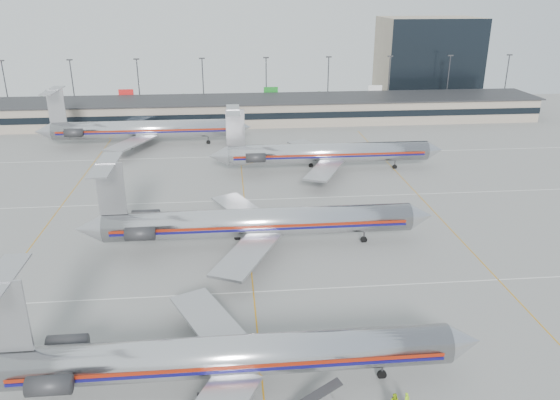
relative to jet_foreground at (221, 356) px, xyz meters
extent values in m
plane|color=gray|center=(3.61, 6.28, -3.45)|extent=(260.00, 260.00, 0.00)
cube|color=silver|center=(3.61, 16.28, -3.44)|extent=(160.00, 0.15, 0.02)
cube|color=gray|center=(3.61, 104.28, -0.45)|extent=(160.00, 16.00, 6.00)
cube|color=black|center=(3.61, 96.18, -0.25)|extent=(160.00, 0.20, 1.60)
cube|color=#2D2D30|center=(3.61, 104.28, 2.65)|extent=(162.00, 17.00, 0.30)
cylinder|color=#38383D|center=(-59.39, 118.28, 4.05)|extent=(0.30, 0.30, 15.00)
cube|color=#2D2D30|center=(-59.39, 118.28, 11.65)|extent=(1.60, 0.40, 0.35)
cylinder|color=#38383D|center=(-41.39, 118.28, 4.05)|extent=(0.30, 0.30, 15.00)
cube|color=#2D2D30|center=(-41.39, 118.28, 11.65)|extent=(1.60, 0.40, 0.35)
cylinder|color=#38383D|center=(-23.39, 118.28, 4.05)|extent=(0.30, 0.30, 15.00)
cube|color=#2D2D30|center=(-23.39, 118.28, 11.65)|extent=(1.60, 0.40, 0.35)
cylinder|color=#38383D|center=(-5.39, 118.28, 4.05)|extent=(0.30, 0.30, 15.00)
cube|color=#2D2D30|center=(-5.39, 118.28, 11.65)|extent=(1.60, 0.40, 0.35)
cylinder|color=#38383D|center=(12.61, 118.28, 4.05)|extent=(0.30, 0.30, 15.00)
cube|color=#2D2D30|center=(12.61, 118.28, 11.65)|extent=(1.60, 0.40, 0.35)
cylinder|color=#38383D|center=(30.61, 118.28, 4.05)|extent=(0.30, 0.30, 15.00)
cube|color=#2D2D30|center=(30.61, 118.28, 11.65)|extent=(1.60, 0.40, 0.35)
cylinder|color=#38383D|center=(48.61, 118.28, 4.05)|extent=(0.30, 0.30, 15.00)
cube|color=#2D2D30|center=(48.61, 118.28, 11.65)|extent=(1.60, 0.40, 0.35)
cylinder|color=#38383D|center=(66.61, 118.28, 4.05)|extent=(0.30, 0.30, 15.00)
cube|color=#2D2D30|center=(66.61, 118.28, 11.65)|extent=(1.60, 0.40, 0.35)
cylinder|color=#38383D|center=(84.61, 118.28, 4.05)|extent=(0.30, 0.30, 15.00)
cube|color=#2D2D30|center=(84.61, 118.28, 11.65)|extent=(1.60, 0.40, 0.35)
cube|color=tan|center=(65.61, 134.28, 9.05)|extent=(30.00, 20.00, 25.00)
cylinder|color=silver|center=(0.96, 0.00, -0.05)|extent=(38.81, 3.59, 3.59)
cone|color=silver|center=(21.91, 0.00, -0.05)|extent=(3.10, 3.59, 3.59)
cube|color=maroon|center=(0.96, -1.80, 0.09)|extent=(36.87, 0.05, 0.34)
cube|color=#0E0B50|center=(0.96, -1.80, -0.30)|extent=(36.87, 0.05, 0.27)
cube|color=#B1B1B6|center=(-0.98, 6.80, -1.02)|extent=(9.02, 13.15, 0.31)
cube|color=#B1B1B6|center=(-16.99, 0.00, 5.04)|extent=(3.30, 0.24, 6.60)
cylinder|color=#2D2D30|center=(-13.60, 2.77, 0.24)|extent=(3.49, 1.65, 1.65)
cylinder|color=#2D2D30|center=(-13.60, -2.76, 0.24)|extent=(3.49, 1.65, 1.65)
cylinder|color=#2D2D30|center=(14.54, 0.00, -2.65)|extent=(0.19, 0.19, 1.60)
cylinder|color=#2D2D30|center=(-1.95, 2.33, -2.65)|extent=(0.19, 0.19, 1.60)
cylinder|color=black|center=(14.54, 0.00, -3.11)|extent=(0.87, 0.29, 0.87)
cylinder|color=silver|center=(5.20, 28.32, 0.19)|extent=(41.59, 3.85, 3.85)
cone|color=silver|center=(27.65, 28.32, 0.19)|extent=(3.33, 3.85, 3.85)
cone|color=#B1B1B6|center=(-17.47, 28.32, 0.19)|extent=(3.74, 3.85, 3.85)
cube|color=maroon|center=(5.20, 26.39, 0.35)|extent=(39.51, 0.05, 0.36)
cube|color=#0E0B50|center=(5.20, 26.39, -0.07)|extent=(39.51, 0.05, 0.29)
cube|color=#B1B1B6|center=(3.12, 35.60, -0.85)|extent=(9.67, 14.09, 0.33)
cube|color=#B1B1B6|center=(3.12, 21.05, -0.85)|extent=(9.67, 14.09, 0.33)
cube|color=#B1B1B6|center=(-14.04, 28.32, 5.65)|extent=(3.53, 0.26, 7.07)
cube|color=#B1B1B6|center=(-14.35, 28.32, 8.97)|extent=(2.50, 10.92, 0.19)
cylinder|color=#2D2D30|center=(-10.40, 31.29, 0.50)|extent=(3.74, 1.77, 1.77)
cylinder|color=#2D2D30|center=(-10.40, 25.36, 0.50)|extent=(3.74, 1.77, 1.77)
cylinder|color=#2D2D30|center=(19.75, 28.32, -2.59)|extent=(0.21, 0.21, 1.72)
cylinder|color=#2D2D30|center=(2.08, 25.83, -2.59)|extent=(0.21, 0.21, 1.72)
cylinder|color=#2D2D30|center=(2.08, 30.82, -2.59)|extent=(0.21, 0.21, 1.72)
cylinder|color=black|center=(19.75, 28.32, -3.09)|extent=(0.94, 0.31, 0.94)
cylinder|color=silver|center=(20.55, 60.72, 0.14)|extent=(38.91, 3.79, 3.79)
cone|color=silver|center=(41.64, 60.72, 0.14)|extent=(3.28, 3.79, 3.79)
cone|color=#B1B1B6|center=(-0.75, 60.72, 0.14)|extent=(3.69, 3.79, 3.79)
cube|color=maroon|center=(20.55, 58.81, 0.29)|extent=(36.97, 0.05, 0.36)
cube|color=#0E0B50|center=(20.55, 58.81, -0.12)|extent=(36.97, 0.05, 0.29)
cube|color=#B1B1B6|center=(18.50, 67.89, -0.89)|extent=(9.52, 13.88, 0.33)
cube|color=#B1B1B6|center=(18.50, 53.55, -0.89)|extent=(9.52, 13.88, 0.33)
cube|color=#B1B1B6|center=(2.63, 60.72, 5.51)|extent=(3.48, 0.26, 6.96)
cube|color=#B1B1B6|center=(2.32, 60.72, 8.79)|extent=(2.46, 10.75, 0.18)
cylinder|color=#2D2D30|center=(6.21, 63.64, 0.44)|extent=(3.69, 1.74, 1.74)
cylinder|color=#2D2D30|center=(6.21, 57.80, 0.44)|extent=(3.69, 1.74, 1.74)
cylinder|color=#2D2D30|center=(33.86, 60.72, -2.60)|extent=(0.20, 0.20, 1.69)
cylinder|color=#2D2D30|center=(17.48, 58.26, -2.60)|extent=(0.20, 0.20, 1.69)
cylinder|color=#2D2D30|center=(17.48, 63.18, -2.60)|extent=(0.20, 0.20, 1.69)
cylinder|color=black|center=(33.86, 60.72, -3.09)|extent=(0.92, 0.31, 0.92)
cylinder|color=silver|center=(-17.23, 82.87, 0.29)|extent=(40.58, 3.95, 3.95)
cone|color=silver|center=(4.76, 82.87, 0.29)|extent=(3.42, 3.95, 3.95)
cone|color=#B1B1B6|center=(-39.44, 82.87, 0.29)|extent=(3.84, 3.95, 3.95)
cube|color=maroon|center=(-17.23, 80.89, 0.45)|extent=(38.55, 0.05, 0.37)
cube|color=#0E0B50|center=(-17.23, 80.89, 0.02)|extent=(38.55, 0.05, 0.30)
cube|color=#B1B1B6|center=(-19.37, 90.35, -0.78)|extent=(9.93, 14.48, 0.34)
cube|color=#B1B1B6|center=(-19.37, 75.40, -0.78)|extent=(9.93, 14.48, 0.34)
cube|color=#B1B1B6|center=(-35.92, 82.87, 5.89)|extent=(3.63, 0.27, 7.26)
cube|color=#B1B1B6|center=(-36.24, 82.87, 9.31)|extent=(2.56, 11.21, 0.19)
cylinder|color=#2D2D30|center=(-32.18, 85.91, 0.61)|extent=(3.84, 1.82, 1.82)
cylinder|color=#2D2D30|center=(-32.18, 79.83, 0.61)|extent=(3.84, 1.82, 1.82)
cylinder|color=#2D2D30|center=(-3.35, 82.87, -2.57)|extent=(0.21, 0.21, 1.76)
cylinder|color=#2D2D30|center=(-20.44, 80.31, -2.57)|extent=(0.21, 0.21, 1.76)
cylinder|color=#2D2D30|center=(-20.44, 85.43, -2.57)|extent=(0.21, 0.21, 1.76)
cylinder|color=black|center=(-3.35, 82.87, -3.08)|extent=(0.96, 0.32, 0.96)
cube|color=#2D2D30|center=(8.16, -3.53, -1.71)|extent=(4.06, 2.21, 1.40)
camera|label=1|loc=(1.37, -39.55, 29.76)|focal=35.00mm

